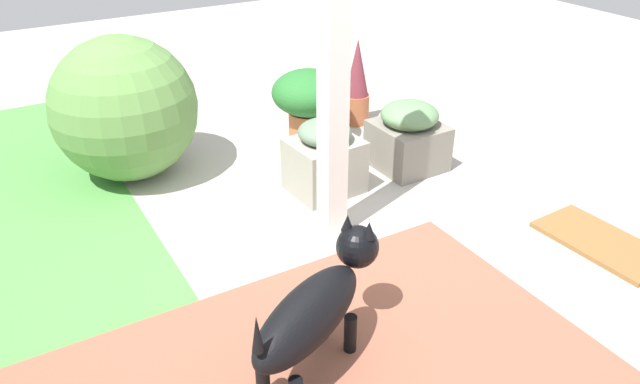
# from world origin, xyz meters

# --- Properties ---
(ground_plane) EXTENTS (12.00, 12.00, 0.00)m
(ground_plane) POSITION_xyz_m (0.00, 0.00, 0.00)
(ground_plane) COLOR #B0A99F
(porch_pillar) EXTENTS (0.13, 0.13, 2.05)m
(porch_pillar) POSITION_xyz_m (0.15, 0.09, 1.02)
(porch_pillar) COLOR white
(porch_pillar) RESTS_ON ground
(stone_planter_nearest) EXTENTS (0.46, 0.44, 0.48)m
(stone_planter_nearest) POSITION_xyz_m (0.60, -0.80, 0.23)
(stone_planter_nearest) COLOR gray
(stone_planter_nearest) RESTS_ON ground
(stone_planter_near) EXTENTS (0.41, 0.46, 0.49)m
(stone_planter_near) POSITION_xyz_m (0.60, -0.12, 0.23)
(stone_planter_near) COLOR gray
(stone_planter_near) RESTS_ON ground
(round_shrub) EXTENTS (0.96, 0.96, 0.96)m
(round_shrub) POSITION_xyz_m (1.46, 0.89, 0.48)
(round_shrub) COLOR #5A8743
(round_shrub) RESTS_ON ground
(terracotta_pot_broad) EXTENTS (0.55, 0.55, 0.55)m
(terracotta_pot_broad) POSITION_xyz_m (1.34, -0.42, 0.34)
(terracotta_pot_broad) COLOR #B5643C
(terracotta_pot_broad) RESTS_ON ground
(terracotta_pot_spiky) EXTENTS (0.21, 0.21, 0.69)m
(terracotta_pot_spiky) POSITION_xyz_m (1.45, -0.92, 0.33)
(terracotta_pot_spiky) COLOR #B15F3A
(terracotta_pot_spiky) RESTS_ON ground
(dog) EXTENTS (0.54, 0.81, 0.58)m
(dog) POSITION_xyz_m (-0.75, 0.72, 0.34)
(dog) COLOR black
(dog) RESTS_ON ground
(doormat) EXTENTS (0.72, 0.42, 0.03)m
(doormat) POSITION_xyz_m (-0.75, -1.15, 0.01)
(doormat) COLOR brown
(doormat) RESTS_ON ground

